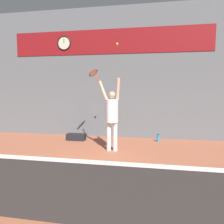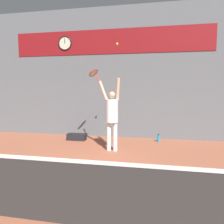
# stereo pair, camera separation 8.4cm
# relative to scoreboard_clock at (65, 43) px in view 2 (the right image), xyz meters

# --- Properties ---
(ground_plane) EXTENTS (18.00, 18.00, 0.00)m
(ground_plane) POSITION_rel_scoreboard_clock_xyz_m (1.77, -4.57, -3.70)
(ground_plane) COLOR #9E563D
(back_wall) EXTENTS (18.00, 0.10, 5.00)m
(back_wall) POSITION_rel_scoreboard_clock_xyz_m (1.77, 0.08, -1.20)
(back_wall) COLOR slate
(back_wall) RESTS_ON ground_plane
(sponsor_banner) EXTENTS (7.69, 0.02, 0.93)m
(sponsor_banner) POSITION_rel_scoreboard_clock_xyz_m (1.77, 0.02, -0.00)
(sponsor_banner) COLOR maroon
(scoreboard_clock) EXTENTS (0.57, 0.05, 0.57)m
(scoreboard_clock) POSITION_rel_scoreboard_clock_xyz_m (0.00, 0.00, 0.00)
(scoreboard_clock) COLOR beige
(court_net) EXTENTS (7.04, 0.07, 1.06)m
(court_net) POSITION_rel_scoreboard_clock_xyz_m (1.77, -5.63, -3.20)
(court_net) COLOR #333333
(court_net) RESTS_ON ground_plane
(tennis_player) EXTENTS (0.75, 0.46, 2.23)m
(tennis_player) POSITION_rel_scoreboard_clock_xyz_m (2.29, -1.90, -2.55)
(tennis_player) COLOR white
(tennis_player) RESTS_ON ground_plane
(tennis_racket) EXTENTS (0.42, 0.40, 0.40)m
(tennis_racket) POSITION_rel_scoreboard_clock_xyz_m (1.64, -1.60, -1.31)
(tennis_racket) COLOR red
(tennis_ball) EXTENTS (0.07, 0.07, 0.07)m
(tennis_ball) POSITION_rel_scoreboard_clock_xyz_m (2.46, -1.98, -0.50)
(tennis_ball) COLOR #CCDB2D
(water_bottle) EXTENTS (0.08, 0.08, 0.29)m
(water_bottle) POSITION_rel_scoreboard_clock_xyz_m (3.71, -0.47, -3.57)
(water_bottle) COLOR #198CCC
(water_bottle) RESTS_ON ground_plane
(equipment_bag) EXTENTS (0.69, 0.31, 0.24)m
(equipment_bag) POSITION_rel_scoreboard_clock_xyz_m (0.72, -0.79, -3.58)
(equipment_bag) COLOR black
(equipment_bag) RESTS_ON ground_plane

